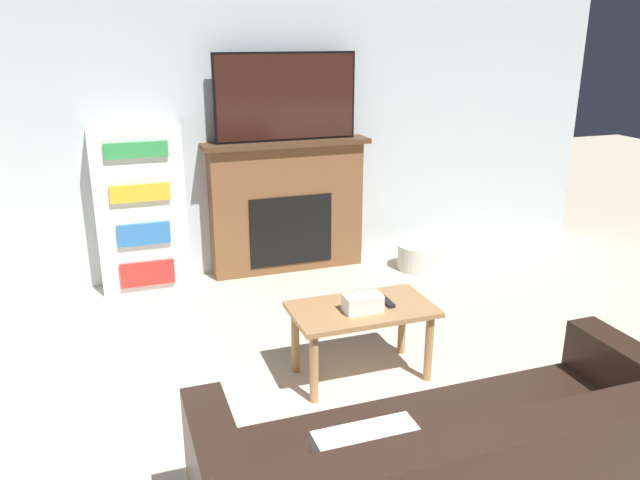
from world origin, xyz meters
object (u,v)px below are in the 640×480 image
tv (286,97)px  bookshelf (141,209)px  storage_basket (419,257)px  fireplace (287,206)px  coffee_table (362,319)px

tv → bookshelf: 1.47m
tv → bookshelf: tv is taller
bookshelf → storage_basket: bookshelf is taller
fireplace → tv: size_ratio=1.19×
tv → storage_basket: 1.79m
bookshelf → fireplace: bearing=1.0°
tv → storage_basket: size_ratio=3.19×
fireplace → bookshelf: bearing=-179.0°
bookshelf → storage_basket: size_ratio=3.55×
storage_basket → bookshelf: bearing=171.1°
fireplace → bookshelf: (-1.21, -0.02, 0.09)m
bookshelf → storage_basket: bearing=-8.9°
tv → storage_basket: (1.09, -0.36, -1.38)m
coffee_table → storage_basket: bearing=51.9°
storage_basket → coffee_table: bearing=-128.1°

